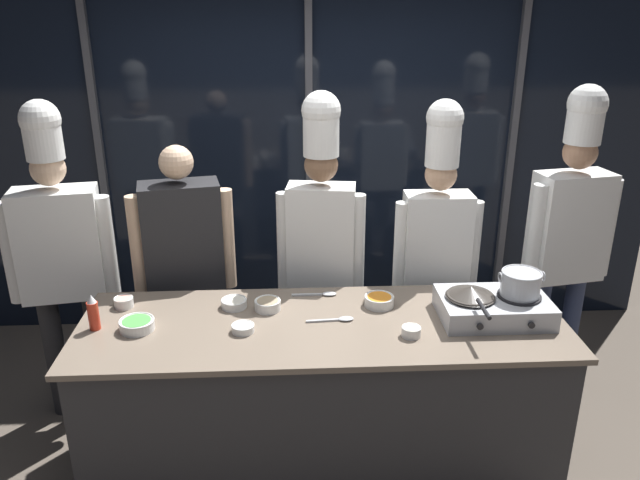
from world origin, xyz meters
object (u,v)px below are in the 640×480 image
squeeze_bottle_chili (93,313)px  prep_bowl_onion (243,328)px  serving_spoon_slotted (339,319)px  chef_head (60,246)px  stock_pot (521,283)px  prep_bowl_garlic (234,303)px  prep_bowl_carrots (379,300)px  chef_sous (321,231)px  prep_bowl_scallions (137,324)px  prep_bowl_mushrooms (268,304)px  serving_spoon_solid (323,294)px  person_guest (184,257)px  frying_pan (471,292)px  prep_bowl_shrimp (124,302)px  chef_pastry (569,225)px  chef_line (436,237)px  portable_stove (493,307)px  prep_bowl_noodles (411,331)px

squeeze_bottle_chili → prep_bowl_onion: 0.74m
serving_spoon_slotted → chef_head: size_ratio=0.13×
stock_pot → prep_bowl_garlic: size_ratio=1.67×
stock_pot → prep_bowl_carrots: bearing=166.9°
squeeze_bottle_chili → chef_sous: 1.32m
prep_bowl_scallions → chef_head: 0.87m
prep_bowl_scallions → prep_bowl_mushrooms: (0.64, 0.18, 0.00)m
serving_spoon_solid → person_guest: bearing=157.0°
frying_pan → prep_bowl_scallions: size_ratio=2.49×
prep_bowl_shrimp → chef_pastry: 2.61m
stock_pot → chef_sous: bearing=147.5°
prep_bowl_mushrooms → prep_bowl_carrots: prep_bowl_carrots is taller
serving_spoon_solid → chef_line: chef_line is taller
frying_pan → person_guest: 1.65m
stock_pot → serving_spoon_solid: (-0.98, 0.30, -0.18)m
prep_bowl_garlic → chef_sous: size_ratio=0.07×
chef_head → chef_sous: bearing=170.6°
chef_head → chef_sous: chef_sous is taller
frying_pan → prep_bowl_scallions: 1.66m
prep_bowl_onion → serving_spoon_slotted: prep_bowl_onion is taller
portable_stove → prep_bowl_garlic: bearing=172.1°
frying_pan → chef_head: (-2.22, 0.62, 0.05)m
prep_bowl_shrimp → stock_pot: bearing=-6.1°
stock_pot → portable_stove: bearing=-179.9°
stock_pot → person_guest: bearing=160.2°
frying_pan → prep_bowl_scallions: frying_pan is taller
prep_bowl_garlic → prep_bowl_onion: 0.27m
person_guest → squeeze_bottle_chili: bearing=50.6°
prep_bowl_garlic → prep_bowl_shrimp: 0.58m
prep_bowl_carrots → serving_spoon_slotted: size_ratio=0.64×
prep_bowl_shrimp → prep_bowl_scallions: bearing=-63.9°
prep_bowl_carrots → chef_sous: (-0.28, 0.46, 0.23)m
portable_stove → prep_bowl_onion: portable_stove is taller
prep_bowl_carrots → person_guest: (-1.09, 0.48, 0.07)m
prep_bowl_mushrooms → chef_line: (0.99, 0.47, 0.18)m
portable_stove → chef_head: chef_head is taller
chef_head → chef_line: chef_head is taller
portable_stove → frying_pan: size_ratio=1.27×
squeeze_bottle_chili → prep_bowl_noodles: bearing=-5.8°
prep_bowl_onion → prep_bowl_mushrooms: bearing=63.1°
prep_bowl_carrots → chef_line: size_ratio=0.08×
prep_bowl_noodles → serving_spoon_solid: bearing=130.5°
stock_pot → prep_bowl_mushrooms: 1.29m
frying_pan → stock_pot: (0.25, 0.00, 0.04)m
prep_bowl_onion → chef_head: bearing=147.1°
prep_bowl_onion → chef_pastry: bearing=21.1°
serving_spoon_solid → chef_pastry: size_ratio=0.12×
prep_bowl_garlic → chef_line: size_ratio=0.07×
portable_stove → prep_bowl_noodles: portable_stove is taller
prep_bowl_garlic → person_guest: 0.56m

